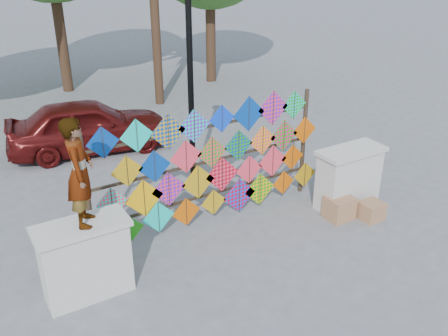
{
  "coord_description": "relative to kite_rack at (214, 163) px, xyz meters",
  "views": [
    {
      "loc": [
        -4.1,
        -6.64,
        5.18
      ],
      "look_at": [
        0.24,
        0.6,
        1.14
      ],
      "focal_mm": 40.0,
      "sensor_mm": 36.0,
      "label": 1
    }
  ],
  "objects": [
    {
      "name": "ground",
      "position": [
        -0.1,
        -0.73,
        -1.22
      ],
      "size": [
        80.0,
        80.0,
        0.0
      ],
      "primitive_type": "plane",
      "color": "gray",
      "rests_on": "ground"
    },
    {
      "name": "lamppost",
      "position": [
        0.2,
        1.27,
        1.47
      ],
      "size": [
        0.28,
        0.28,
        4.46
      ],
      "color": "black",
      "rests_on": "ground"
    },
    {
      "name": "parapet_right",
      "position": [
        2.6,
        -0.93,
        -0.57
      ],
      "size": [
        1.4,
        0.65,
        1.28
      ],
      "color": "silver",
      "rests_on": "ground"
    },
    {
      "name": "vendor_woman",
      "position": [
        -2.71,
        -0.93,
        0.88
      ],
      "size": [
        0.59,
        0.7,
        1.64
      ],
      "primitive_type": "imported",
      "rotation": [
        0.0,
        0.0,
        1.18
      ],
      "color": "#99999E",
      "rests_on": "parapet_left"
    },
    {
      "name": "kite_rack",
      "position": [
        0.0,
        0.0,
        0.0
      ],
      "size": [
        4.88,
        0.24,
        2.43
      ],
      "color": "#32261C",
      "rests_on": "ground"
    },
    {
      "name": "cardboard_box_far",
      "position": [
        2.67,
        -1.57,
        -1.04
      ],
      "size": [
        0.43,
        0.4,
        0.36
      ],
      "primitive_type": "cube",
      "color": "#A87651",
      "rests_on": "ground"
    },
    {
      "name": "sedan",
      "position": [
        -1.05,
        4.62,
        -0.54
      ],
      "size": [
        4.2,
        2.24,
        1.36
      ],
      "primitive_type": "imported",
      "rotation": [
        0.0,
        0.0,
        1.41
      ],
      "color": "#520E0E",
      "rests_on": "ground"
    },
    {
      "name": "parapet_left",
      "position": [
        -2.8,
        -0.93,
        -0.57
      ],
      "size": [
        1.4,
        0.65,
        1.28
      ],
      "color": "silver",
      "rests_on": "ground"
    },
    {
      "name": "cardboard_box_near",
      "position": [
        2.14,
        -1.21,
        -0.99
      ],
      "size": [
        0.51,
        0.46,
        0.46
      ],
      "primitive_type": "cube",
      "color": "#A87651",
      "rests_on": "ground"
    }
  ]
}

